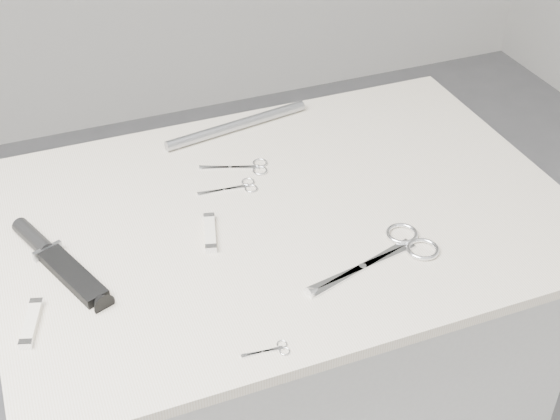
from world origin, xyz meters
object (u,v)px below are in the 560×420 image
object	(u,v)px
sheathed_knife	(54,257)
pocket_knife_b	(31,323)
pocket_knife_a	(210,232)
tiny_scissors	(272,350)
plinth	(283,387)
embroidery_scissors_a	(247,167)
large_shears	(395,250)
metal_rail	(237,125)
embroidery_scissors_b	(238,187)

from	to	relation	value
sheathed_knife	pocket_knife_b	distance (m)	0.14
sheathed_knife	pocket_knife_a	world-z (taller)	sheathed_knife
tiny_scissors	sheathed_knife	distance (m)	0.40
tiny_scissors	pocket_knife_a	size ratio (longest dim) A/B	0.71
plinth	tiny_scissors	xyz separation A→B (m)	(-0.14, -0.30, 0.47)
embroidery_scissors_a	sheathed_knife	bearing A→B (deg)	-139.07
embroidery_scissors_a	pocket_knife_b	size ratio (longest dim) A/B	1.31
pocket_knife_b	pocket_knife_a	bearing A→B (deg)	-52.93
pocket_knife_b	plinth	bearing A→B (deg)	-56.15
large_shears	pocket_knife_a	size ratio (longest dim) A/B	2.48
plinth	sheathed_knife	bearing A→B (deg)	179.31
large_shears	pocket_knife_b	size ratio (longest dim) A/B	2.50
metal_rail	pocket_knife_a	bearing A→B (deg)	-116.52
embroidery_scissors_a	tiny_scissors	distance (m)	0.47
large_shears	tiny_scissors	size ratio (longest dim) A/B	3.49
tiny_scissors	pocket_knife_b	xyz separation A→B (m)	(-0.31, 0.17, 0.00)
plinth	embroidery_scissors_a	world-z (taller)	embroidery_scissors_a
plinth	embroidery_scissors_b	xyz separation A→B (m)	(-0.05, 0.09, 0.47)
plinth	pocket_knife_b	bearing A→B (deg)	-163.83
embroidery_scissors_a	embroidery_scissors_b	world-z (taller)	same
sheathed_knife	embroidery_scissors_a	bearing A→B (deg)	-90.47
pocket_knife_a	large_shears	bearing A→B (deg)	-104.36
embroidery_scissors_b	tiny_scissors	bearing A→B (deg)	-97.50
plinth	embroidery_scissors_a	bearing A→B (deg)	95.59
pocket_knife_b	metal_rail	distance (m)	0.62
embroidery_scissors_a	pocket_knife_a	distance (m)	0.21
pocket_knife_b	embroidery_scissors_a	bearing A→B (deg)	-39.68
large_shears	pocket_knife_a	world-z (taller)	pocket_knife_a
plinth	embroidery_scissors_a	distance (m)	0.49
embroidery_scissors_a	pocket_knife_b	xyz separation A→B (m)	(-0.43, -0.28, 0.00)
embroidery_scissors_a	sheathed_knife	world-z (taller)	sheathed_knife
metal_rail	pocket_knife_b	bearing A→B (deg)	-137.86
sheathed_knife	large_shears	bearing A→B (deg)	-130.00
embroidery_scissors_b	metal_rail	bearing A→B (deg)	75.88
pocket_knife_a	metal_rail	size ratio (longest dim) A/B	0.31
pocket_knife_a	pocket_knife_b	xyz separation A→B (m)	(-0.31, -0.11, 0.00)
plinth	pocket_knife_b	size ratio (longest dim) A/B	9.24
sheathed_knife	pocket_knife_b	bearing A→B (deg)	137.33
embroidery_scissors_b	tiny_scissors	xyz separation A→B (m)	(-0.08, -0.40, -0.00)
pocket_knife_b	metal_rail	size ratio (longest dim) A/B	0.31
embroidery_scissors_a	metal_rail	bearing A→B (deg)	99.05
large_shears	metal_rail	bearing A→B (deg)	89.95
plinth	large_shears	size ratio (longest dim) A/B	3.70
tiny_scissors	sheathed_knife	size ratio (longest dim) A/B	0.28
tiny_scissors	pocket_knife_a	xyz separation A→B (m)	(-0.00, 0.28, 0.00)
tiny_scissors	large_shears	bearing A→B (deg)	31.72
tiny_scissors	metal_rail	bearing A→B (deg)	81.28
pocket_knife_a	plinth	bearing A→B (deg)	-65.99
plinth	embroidery_scissors_a	xyz separation A→B (m)	(-0.01, 0.15, 0.47)
embroidery_scissors_a	tiny_scissors	bearing A→B (deg)	-84.93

